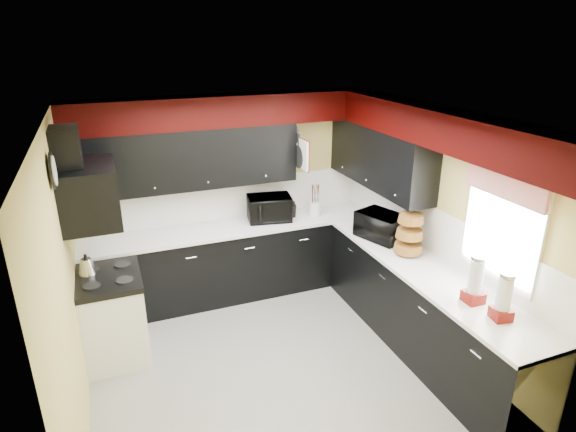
% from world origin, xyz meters
% --- Properties ---
extents(ground, '(3.60, 3.60, 0.00)m').
position_xyz_m(ground, '(0.00, 0.00, 0.00)').
color(ground, gray).
rests_on(ground, ground).
extents(wall_back, '(3.60, 0.06, 2.50)m').
position_xyz_m(wall_back, '(0.00, 1.80, 1.25)').
color(wall_back, '#E0C666').
rests_on(wall_back, ground).
extents(wall_right, '(0.06, 3.60, 2.50)m').
position_xyz_m(wall_right, '(1.80, 0.00, 1.25)').
color(wall_right, '#E0C666').
rests_on(wall_right, ground).
extents(wall_left, '(0.06, 3.60, 2.50)m').
position_xyz_m(wall_left, '(-1.80, 0.00, 1.25)').
color(wall_left, '#E0C666').
rests_on(wall_left, ground).
extents(ceiling, '(3.60, 3.60, 0.06)m').
position_xyz_m(ceiling, '(0.00, 0.00, 2.50)').
color(ceiling, white).
rests_on(ceiling, wall_back).
extents(cab_back, '(3.60, 0.60, 0.90)m').
position_xyz_m(cab_back, '(0.00, 1.50, 0.45)').
color(cab_back, black).
rests_on(cab_back, ground).
extents(cab_right, '(0.60, 3.00, 0.90)m').
position_xyz_m(cab_right, '(1.50, -0.30, 0.45)').
color(cab_right, black).
rests_on(cab_right, ground).
extents(counter_back, '(3.62, 0.64, 0.04)m').
position_xyz_m(counter_back, '(0.00, 1.50, 0.92)').
color(counter_back, white).
rests_on(counter_back, cab_back).
extents(counter_right, '(0.64, 3.02, 0.04)m').
position_xyz_m(counter_right, '(1.50, -0.30, 0.92)').
color(counter_right, white).
rests_on(counter_right, cab_right).
extents(splash_back, '(3.60, 0.02, 0.50)m').
position_xyz_m(splash_back, '(0.00, 1.79, 1.19)').
color(splash_back, white).
rests_on(splash_back, counter_back).
extents(splash_right, '(0.02, 3.60, 0.50)m').
position_xyz_m(splash_right, '(1.79, 0.00, 1.19)').
color(splash_right, white).
rests_on(splash_right, counter_right).
extents(upper_back, '(2.60, 0.35, 0.70)m').
position_xyz_m(upper_back, '(-0.50, 1.62, 1.80)').
color(upper_back, black).
rests_on(upper_back, wall_back).
extents(upper_right, '(0.35, 1.80, 0.70)m').
position_xyz_m(upper_right, '(1.62, 0.90, 1.80)').
color(upper_right, black).
rests_on(upper_right, wall_right).
extents(soffit_back, '(3.60, 0.36, 0.35)m').
position_xyz_m(soffit_back, '(0.00, 1.62, 2.33)').
color(soffit_back, black).
rests_on(soffit_back, wall_back).
extents(soffit_right, '(0.36, 3.24, 0.35)m').
position_xyz_m(soffit_right, '(1.62, -0.18, 2.33)').
color(soffit_right, black).
rests_on(soffit_right, wall_right).
extents(stove, '(0.60, 0.75, 0.86)m').
position_xyz_m(stove, '(-1.50, 0.75, 0.43)').
color(stove, white).
rests_on(stove, ground).
extents(cooktop, '(0.62, 0.77, 0.06)m').
position_xyz_m(cooktop, '(-1.50, 0.75, 0.89)').
color(cooktop, black).
rests_on(cooktop, stove).
extents(hood, '(0.50, 0.78, 0.55)m').
position_xyz_m(hood, '(-1.55, 0.75, 1.78)').
color(hood, black).
rests_on(hood, wall_left).
extents(hood_duct, '(0.24, 0.40, 0.40)m').
position_xyz_m(hood_duct, '(-1.68, 0.75, 2.20)').
color(hood_duct, black).
rests_on(hood_duct, wall_left).
extents(window, '(0.03, 0.86, 0.96)m').
position_xyz_m(window, '(1.79, -0.90, 1.55)').
color(window, white).
rests_on(window, wall_right).
extents(valance, '(0.04, 0.88, 0.20)m').
position_xyz_m(valance, '(1.73, -0.90, 1.95)').
color(valance, red).
rests_on(valance, wall_right).
extents(pan_top, '(0.03, 0.22, 0.40)m').
position_xyz_m(pan_top, '(0.82, 1.55, 2.00)').
color(pan_top, black).
rests_on(pan_top, upper_back).
extents(pan_mid, '(0.03, 0.28, 0.46)m').
position_xyz_m(pan_mid, '(0.82, 1.42, 1.75)').
color(pan_mid, black).
rests_on(pan_mid, upper_back).
extents(pan_low, '(0.03, 0.24, 0.42)m').
position_xyz_m(pan_low, '(0.82, 1.68, 1.72)').
color(pan_low, black).
rests_on(pan_low, upper_back).
extents(cut_board, '(0.03, 0.26, 0.35)m').
position_xyz_m(cut_board, '(0.83, 1.30, 1.80)').
color(cut_board, white).
rests_on(cut_board, upper_back).
extents(baskets, '(0.27, 0.27, 0.50)m').
position_xyz_m(baskets, '(1.52, 0.05, 1.18)').
color(baskets, brown).
rests_on(baskets, upper_right).
extents(clock, '(0.03, 0.30, 0.30)m').
position_xyz_m(clock, '(-1.77, 0.25, 2.15)').
color(clock, black).
rests_on(clock, wall_left).
extents(deco_plate, '(0.03, 0.24, 0.24)m').
position_xyz_m(deco_plate, '(1.77, -0.35, 2.25)').
color(deco_plate, white).
rests_on(deco_plate, wall_right).
extents(toaster_oven, '(0.60, 0.53, 0.31)m').
position_xyz_m(toaster_oven, '(0.47, 1.53, 1.09)').
color(toaster_oven, black).
rests_on(toaster_oven, counter_back).
extents(microwave, '(0.53, 0.63, 0.30)m').
position_xyz_m(microwave, '(1.48, 0.52, 1.09)').
color(microwave, black).
rests_on(microwave, counter_right).
extents(utensil_crock, '(0.19, 0.19, 0.18)m').
position_xyz_m(utensil_crock, '(1.08, 1.48, 1.03)').
color(utensil_crock, silver).
rests_on(utensil_crock, counter_back).
extents(knife_block, '(0.10, 0.13, 0.19)m').
position_xyz_m(knife_block, '(0.77, 1.52, 1.03)').
color(knife_block, black).
rests_on(knife_block, counter_back).
extents(kettle, '(0.23, 0.23, 0.16)m').
position_xyz_m(kettle, '(-1.68, 0.87, 1.00)').
color(kettle, '#AEAEB3').
rests_on(kettle, cooktop).
extents(dispenser_a, '(0.16, 0.16, 0.43)m').
position_xyz_m(dispenser_a, '(1.49, -0.99, 1.16)').
color(dispenser_a, '#700006').
rests_on(dispenser_a, counter_right).
extents(dispenser_b, '(0.18, 0.18, 0.41)m').
position_xyz_m(dispenser_b, '(1.51, -1.29, 1.14)').
color(dispenser_b, maroon).
rests_on(dispenser_b, counter_right).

